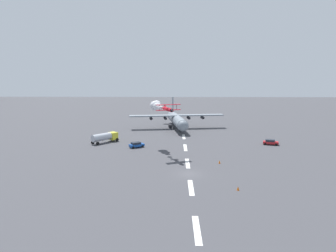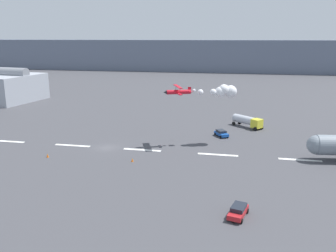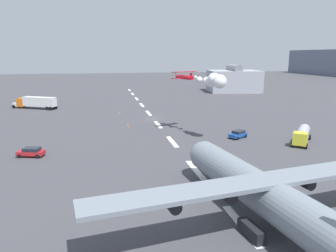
{
  "view_description": "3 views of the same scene",
  "coord_description": "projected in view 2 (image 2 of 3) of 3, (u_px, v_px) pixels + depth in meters",
  "views": [
    {
      "loc": [
        -62.43,
        2.96,
        20.19
      ],
      "look_at": [
        14.67,
        4.62,
        7.52
      ],
      "focal_mm": 33.9,
      "sensor_mm": 36.0,
      "label": 1
    },
    {
      "loc": [
        27.0,
        -67.95,
        22.95
      ],
      "look_at": [
        12.74,
        2.8,
        4.68
      ],
      "focal_mm": 37.97,
      "sensor_mm": 36.0,
      "label": 2
    },
    {
      "loc": [
        80.92,
        -12.87,
        16.33
      ],
      "look_at": [
        19.4,
        0.0,
        2.21
      ],
      "focal_mm": 33.84,
      "sensor_mm": 36.0,
      "label": 3
    }
  ],
  "objects": [
    {
      "name": "airport_staff_sedan",
      "position": [
        221.0,
        133.0,
        83.62
      ],
      "size": [
        3.68,
        4.42,
        1.52
      ],
      "color": "#194CA5",
      "rests_on": "ground"
    },
    {
      "name": "ground_plane",
      "position": [
        107.0,
        148.0,
        75.38
      ],
      "size": [
        440.0,
        440.0,
        0.0
      ],
      "primitive_type": "plane",
      "color": "#424247",
      "rests_on": "ground"
    },
    {
      "name": "stunt_biplane_red",
      "position": [
        219.0,
        91.0,
        75.39
      ],
      "size": [
        15.06,
        8.31,
        2.84
      ],
      "color": "red"
    },
    {
      "name": "fuel_tanker_truck",
      "position": [
        248.0,
        121.0,
        91.81
      ],
      "size": [
        8.02,
        7.35,
        2.9
      ],
      "color": "yellow",
      "rests_on": "ground"
    },
    {
      "name": "runway_stripe_4",
      "position": [
        73.0,
        145.0,
        76.88
      ],
      "size": [
        8.0,
        0.9,
        0.01
      ],
      "primitive_type": "cube",
      "color": "white",
      "rests_on": "ground"
    },
    {
      "name": "traffic_cone_far",
      "position": [
        132.0,
        160.0,
        66.83
      ],
      "size": [
        0.44,
        0.44,
        0.75
      ],
      "primitive_type": "cone",
      "color": "orange",
      "rests_on": "ground"
    },
    {
      "name": "traffic_cone_near",
      "position": [
        48.0,
        156.0,
        69.22
      ],
      "size": [
        0.44,
        0.44,
        0.75
      ],
      "primitive_type": "cone",
      "color": "orange",
      "rests_on": "ground"
    },
    {
      "name": "runway_stripe_7",
      "position": [
        300.0,
        160.0,
        67.88
      ],
      "size": [
        8.0,
        0.9,
        0.01
      ],
      "primitive_type": "cube",
      "color": "white",
      "rests_on": "ground"
    },
    {
      "name": "runway_stripe_5",
      "position": [
        142.0,
        150.0,
        73.88
      ],
      "size": [
        8.0,
        0.9,
        0.01
      ],
      "primitive_type": "cube",
      "color": "white",
      "rests_on": "ground"
    },
    {
      "name": "followme_car_yellow",
      "position": [
        238.0,
        211.0,
        46.39
      ],
      "size": [
        2.88,
        4.57,
        1.52
      ],
      "color": "#B21E23",
      "rests_on": "ground"
    },
    {
      "name": "mountain_ridge_distant",
      "position": [
        199.0,
        56.0,
        236.18
      ],
      "size": [
        396.0,
        16.0,
        20.63
      ],
      "primitive_type": "cube",
      "color": "slate",
      "rests_on": "ground"
    },
    {
      "name": "hangar_building",
      "position": [
        9.0,
        87.0,
        128.2
      ],
      "size": [
        20.46,
        24.41,
        12.23
      ],
      "color": "#9EA3AD",
      "rests_on": "ground"
    },
    {
      "name": "runway_stripe_3",
      "position": [
        8.0,
        141.0,
        79.88
      ],
      "size": [
        8.0,
        0.9,
        0.01
      ],
      "primitive_type": "cube",
      "color": "white",
      "rests_on": "ground"
    },
    {
      "name": "runway_stripe_6",
      "position": [
        218.0,
        155.0,
        70.88
      ],
      "size": [
        8.0,
        0.9,
        0.01
      ],
      "primitive_type": "cube",
      "color": "white",
      "rests_on": "ground"
    }
  ]
}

